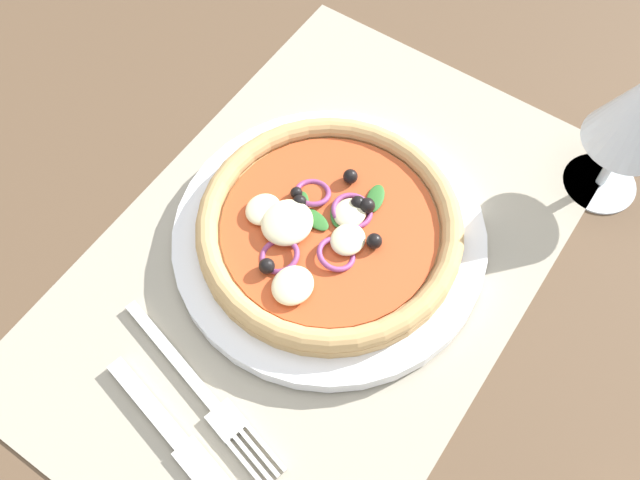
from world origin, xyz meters
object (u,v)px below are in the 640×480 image
(fork, at_px, (207,397))
(knife, at_px, (198,464))
(plate, at_px, (327,237))
(pizza, at_px, (325,226))

(fork, relative_size, knife, 0.90)
(plate, relative_size, knife, 1.30)
(pizza, height_order, knife, pizza)
(fork, distance_m, knife, 0.05)
(pizza, relative_size, knife, 1.09)
(plate, xyz_separation_m, fork, (0.16, 0.00, -0.01))
(plate, distance_m, fork, 0.16)
(plate, distance_m, knife, 0.21)
(fork, bearing_deg, knife, -44.76)
(pizza, bearing_deg, plate, 143.67)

